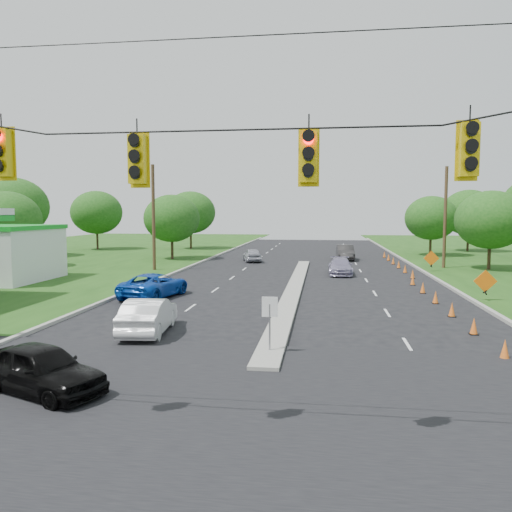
# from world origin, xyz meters

# --- Properties ---
(ground) EXTENTS (160.00, 160.00, 0.00)m
(ground) POSITION_xyz_m (0.00, 0.00, 0.00)
(ground) COLOR black
(ground) RESTS_ON ground
(cross_street) EXTENTS (160.00, 14.00, 0.02)m
(cross_street) POSITION_xyz_m (0.00, 0.00, 0.00)
(cross_street) COLOR black
(cross_street) RESTS_ON ground
(curb_left) EXTENTS (0.25, 110.00, 0.16)m
(curb_left) POSITION_xyz_m (-10.10, 30.00, 0.00)
(curb_left) COLOR gray
(curb_left) RESTS_ON ground
(curb_right) EXTENTS (0.25, 110.00, 0.16)m
(curb_right) POSITION_xyz_m (10.10, 30.00, 0.00)
(curb_right) COLOR gray
(curb_right) RESTS_ON ground
(median) EXTENTS (1.00, 34.00, 0.18)m
(median) POSITION_xyz_m (0.00, 21.00, 0.00)
(median) COLOR gray
(median) RESTS_ON ground
(median_sign) EXTENTS (0.55, 0.06, 2.05)m
(median_sign) POSITION_xyz_m (0.00, 6.00, 1.46)
(median_sign) COLOR gray
(median_sign) RESTS_ON ground
(signal_span) EXTENTS (25.60, 0.32, 9.00)m
(signal_span) POSITION_xyz_m (-0.05, -1.00, 4.97)
(signal_span) COLOR #422D1C
(signal_span) RESTS_ON ground
(utility_pole_far_left) EXTENTS (0.28, 0.28, 9.00)m
(utility_pole_far_left) POSITION_xyz_m (-12.50, 30.00, 4.50)
(utility_pole_far_left) COLOR #422D1C
(utility_pole_far_left) RESTS_ON ground
(utility_pole_far_right) EXTENTS (0.28, 0.28, 9.00)m
(utility_pole_far_right) POSITION_xyz_m (12.50, 35.00, 4.50)
(utility_pole_far_right) COLOR #422D1C
(utility_pole_far_right) RESTS_ON ground
(cone_1) EXTENTS (0.32, 0.32, 0.70)m
(cone_1) POSITION_xyz_m (7.94, 6.50, 0.35)
(cone_1) COLOR orange
(cone_1) RESTS_ON ground
(cone_2) EXTENTS (0.32, 0.32, 0.70)m
(cone_2) POSITION_xyz_m (7.94, 10.00, 0.35)
(cone_2) COLOR orange
(cone_2) RESTS_ON ground
(cone_3) EXTENTS (0.32, 0.32, 0.70)m
(cone_3) POSITION_xyz_m (7.94, 13.50, 0.35)
(cone_3) COLOR orange
(cone_3) RESTS_ON ground
(cone_4) EXTENTS (0.32, 0.32, 0.70)m
(cone_4) POSITION_xyz_m (7.94, 17.00, 0.35)
(cone_4) COLOR orange
(cone_4) RESTS_ON ground
(cone_5) EXTENTS (0.32, 0.32, 0.70)m
(cone_5) POSITION_xyz_m (7.94, 20.50, 0.35)
(cone_5) COLOR orange
(cone_5) RESTS_ON ground
(cone_6) EXTENTS (0.32, 0.32, 0.70)m
(cone_6) POSITION_xyz_m (7.94, 24.00, 0.35)
(cone_6) COLOR orange
(cone_6) RESTS_ON ground
(cone_7) EXTENTS (0.32, 0.32, 0.70)m
(cone_7) POSITION_xyz_m (8.54, 27.50, 0.35)
(cone_7) COLOR orange
(cone_7) RESTS_ON ground
(cone_8) EXTENTS (0.32, 0.32, 0.70)m
(cone_8) POSITION_xyz_m (8.54, 31.00, 0.35)
(cone_8) COLOR orange
(cone_8) RESTS_ON ground
(cone_9) EXTENTS (0.32, 0.32, 0.70)m
(cone_9) POSITION_xyz_m (8.54, 34.50, 0.35)
(cone_9) COLOR orange
(cone_9) RESTS_ON ground
(cone_10) EXTENTS (0.32, 0.32, 0.70)m
(cone_10) POSITION_xyz_m (8.54, 38.00, 0.35)
(cone_10) COLOR orange
(cone_10) RESTS_ON ground
(cone_11) EXTENTS (0.32, 0.32, 0.70)m
(cone_11) POSITION_xyz_m (8.54, 41.50, 0.35)
(cone_11) COLOR orange
(cone_11) RESTS_ON ground
(cone_12) EXTENTS (0.32, 0.32, 0.70)m
(cone_12) POSITION_xyz_m (8.54, 45.00, 0.35)
(cone_12) COLOR orange
(cone_12) RESTS_ON ground
(work_sign_1) EXTENTS (1.27, 0.58, 1.37)m
(work_sign_1) POSITION_xyz_m (10.80, 18.00, 1.09)
(work_sign_1) COLOR black
(work_sign_1) RESTS_ON ground
(work_sign_2) EXTENTS (1.27, 0.58, 1.37)m
(work_sign_2) POSITION_xyz_m (10.80, 32.00, 1.09)
(work_sign_2) COLOR black
(work_sign_2) RESTS_ON ground
(tree_2) EXTENTS (5.88, 5.88, 6.86)m
(tree_2) POSITION_xyz_m (-26.00, 30.00, 4.34)
(tree_2) COLOR black
(tree_2) RESTS_ON ground
(tree_3) EXTENTS (7.56, 7.56, 8.82)m
(tree_3) POSITION_xyz_m (-32.00, 40.00, 5.58)
(tree_3) COLOR black
(tree_3) RESTS_ON ground
(tree_4) EXTENTS (6.72, 6.72, 7.84)m
(tree_4) POSITION_xyz_m (-28.00, 52.00, 4.96)
(tree_4) COLOR black
(tree_4) RESTS_ON ground
(tree_5) EXTENTS (5.88, 5.88, 6.86)m
(tree_5) POSITION_xyz_m (-14.00, 40.00, 4.34)
(tree_5) COLOR black
(tree_5) RESTS_ON ground
(tree_6) EXTENTS (6.72, 6.72, 7.84)m
(tree_6) POSITION_xyz_m (-16.00, 55.00, 4.96)
(tree_6) COLOR black
(tree_6) RESTS_ON ground
(tree_9) EXTENTS (5.88, 5.88, 6.86)m
(tree_9) POSITION_xyz_m (16.00, 34.00, 4.34)
(tree_9) COLOR black
(tree_9) RESTS_ON ground
(tree_11) EXTENTS (6.72, 6.72, 7.84)m
(tree_11) POSITION_xyz_m (20.00, 55.00, 4.96)
(tree_11) COLOR black
(tree_11) RESTS_ON ground
(tree_12) EXTENTS (5.88, 5.88, 6.86)m
(tree_12) POSITION_xyz_m (14.00, 48.00, 4.34)
(tree_12) COLOR black
(tree_12) RESTS_ON ground
(black_sedan) EXTENTS (4.34, 3.03, 1.37)m
(black_sedan) POSITION_xyz_m (-5.82, 1.47, 0.69)
(black_sedan) COLOR black
(black_sedan) RESTS_ON ground
(white_sedan) EXTENTS (2.00, 4.59, 1.47)m
(white_sedan) POSITION_xyz_m (-5.28, 8.48, 0.73)
(white_sedan) COLOR white
(white_sedan) RESTS_ON ground
(blue_pickup) EXTENTS (3.30, 5.48, 1.42)m
(blue_pickup) POSITION_xyz_m (-7.96, 16.95, 0.71)
(blue_pickup) COLOR #0C41AE
(blue_pickup) RESTS_ON ground
(silver_car_far) EXTENTS (1.85, 4.55, 1.32)m
(silver_car_far) POSITION_xyz_m (3.22, 29.18, 0.66)
(silver_car_far) COLOR gray
(silver_car_far) RESTS_ON ground
(silver_car_oncoming) EXTENTS (2.57, 4.26, 1.36)m
(silver_car_oncoming) POSITION_xyz_m (-5.25, 38.72, 0.68)
(silver_car_oncoming) COLOR #9C9DA8
(silver_car_oncoming) RESTS_ON ground
(dark_car_receding) EXTENTS (1.82, 4.82, 1.57)m
(dark_car_receding) POSITION_xyz_m (4.15, 41.86, 0.79)
(dark_car_receding) COLOR #282727
(dark_car_receding) RESTS_ON ground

